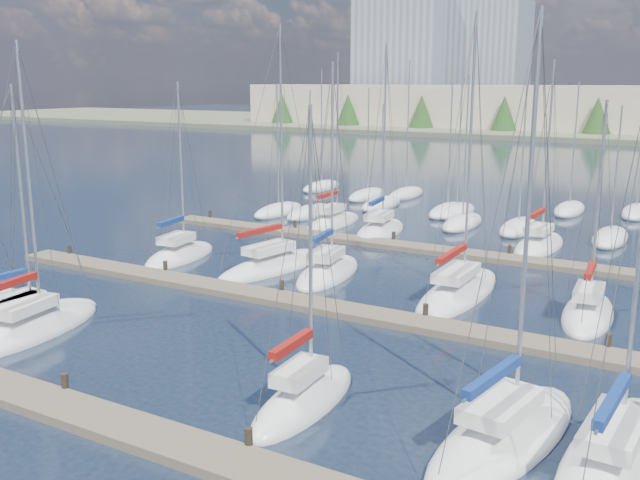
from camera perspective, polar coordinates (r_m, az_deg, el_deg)
The scene contains 19 objects.
ground at distance 75.32m, azimuth 17.96°, elevation 3.65°, with size 400.00×400.00×0.00m, color #1C2638.
dock_near at distance 24.15m, azimuth -14.96°, elevation -14.43°, with size 44.00×1.93×1.10m.
dock_mid at distance 34.58m, azimuth 1.69°, elevation -5.60°, with size 44.00×1.93×1.10m.
dock_far at distance 46.90m, azimuth 9.91°, elevation -0.89°, with size 44.00×1.93×1.10m.
sailboat_h at distance 45.84m, azimuth -11.15°, elevation -1.22°, with size 3.57×7.08×11.67m.
sailboat_o at distance 52.66m, azimuth 4.84°, elevation 0.78°, with size 3.87×7.97×14.33m.
sailboat_b at distance 35.30m, azimuth -22.93°, elevation -6.21°, with size 3.12×8.47×11.58m.
sailboat_c at distance 34.47m, azimuth -22.13°, elevation -6.57°, with size 4.15×8.37×13.38m.
sailboat_d at distance 25.20m, azimuth -1.31°, elevation -12.69°, with size 2.36×6.55×10.97m.
sailboat_i at distance 42.54m, azimuth -3.69°, elevation -2.07°, with size 4.00×9.46×14.84m.
sailboat_k at distance 37.93m, azimuth 11.02°, elevation -4.12°, with size 2.83×10.10×15.04m.
sailboat_p at distance 49.96m, azimuth 17.12°, elevation -0.40°, with size 2.80×7.70×13.04m.
sailboat_e at distance 23.68m, azimuth 14.54°, elevation -14.90°, with size 4.07×9.02×13.76m.
sailboat_l at distance 36.21m, azimuth 20.63°, elevation -5.54°, with size 2.85×7.13×10.88m.
sailboat_j at distance 41.04m, azimuth 0.65°, elevation -2.60°, with size 3.83×7.83×12.75m.
sailboat_n at distance 55.33m, azimuth 1.06°, elevation 1.41°, with size 2.44×7.63×13.78m.
sailboat_f at distance 23.38m, azimuth 22.49°, elevation -15.89°, with size 3.18×9.64×13.48m.
distant_boats at distance 60.99m, azimuth 10.63°, elevation 2.34°, with size 36.93×20.75×13.30m.
shoreline at distance 165.22m, azimuth 20.52°, elevation 10.63°, with size 400.00×60.00×38.00m.
Camera 1 is at (15.66, -12.85, 10.97)m, focal length 40.00 mm.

